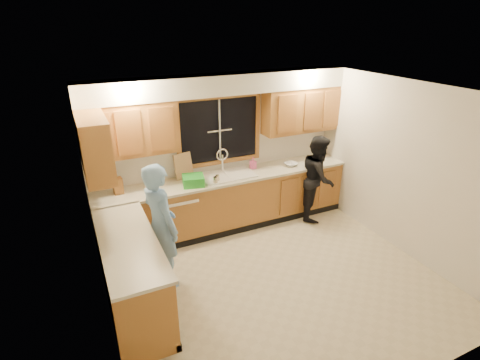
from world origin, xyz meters
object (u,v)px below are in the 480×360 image
object	(u,v)px
stove	(141,304)
bowl	(291,164)
dish_crate	(193,180)
man	(161,226)
sink	(227,179)
dishwasher	(178,215)
woman	(318,178)
soap_bottle	(253,163)
knife_block	(118,186)

from	to	relation	value
stove	bowl	world-z (taller)	bowl
stove	dish_crate	distance (m)	2.16
man	sink	bearing A→B (deg)	-69.65
dishwasher	dish_crate	distance (m)	0.64
woman	soap_bottle	distance (m)	1.15
stove	woman	size ratio (longest dim) A/B	0.61
sink	woman	distance (m)	1.59
dishwasher	dish_crate	world-z (taller)	dish_crate
dishwasher	stove	distance (m)	2.04
sink	soap_bottle	size ratio (longest dim) A/B	4.41
woman	bowl	xyz separation A→B (m)	(-0.38, 0.29, 0.21)
woman	bowl	distance (m)	0.52
man	soap_bottle	bearing A→B (deg)	-75.50
dish_crate	bowl	xyz separation A→B (m)	(1.77, 0.05, -0.05)
dishwasher	stove	world-z (taller)	stove
knife_block	soap_bottle	distance (m)	2.21
dish_crate	man	bearing A→B (deg)	-129.91
dishwasher	soap_bottle	size ratio (longest dim) A/B	4.20
dishwasher	man	bearing A→B (deg)	-116.73
stove	dish_crate	xyz separation A→B (m)	(1.19, 1.71, 0.54)
sink	dishwasher	bearing A→B (deg)	-179.01
stove	knife_block	distance (m)	1.98
dishwasher	knife_block	distance (m)	1.05
bowl	dishwasher	bearing A→B (deg)	178.80
woman	soap_bottle	bearing A→B (deg)	104.28
knife_block	man	bearing A→B (deg)	-77.61
dish_crate	bowl	distance (m)	1.77
man	knife_block	xyz separation A→B (m)	(-0.34, 1.05, 0.20)
dishwasher	sink	bearing A→B (deg)	0.99
soap_bottle	stove	bearing A→B (deg)	-140.19
knife_block	bowl	world-z (taller)	knife_block
dishwasher	stove	xyz separation A→B (m)	(-0.95, -1.81, 0.04)
woman	dish_crate	size ratio (longest dim) A/B	4.70
man	soap_bottle	world-z (taller)	man
sink	dish_crate	size ratio (longest dim) A/B	2.73
man	woman	bearing A→B (deg)	-93.55
dishwasher	stove	bearing A→B (deg)	-117.69
sink	knife_block	size ratio (longest dim) A/B	3.54
dish_crate	soap_bottle	xyz separation A→B (m)	(1.13, 0.22, 0.02)
stove	sink	bearing A→B (deg)	45.39
stove	dish_crate	world-z (taller)	dish_crate
sink	woman	xyz separation A→B (m)	(1.54, -0.35, -0.12)
stove	man	size ratio (longest dim) A/B	0.53
dishwasher	man	distance (m)	1.17
bowl	knife_block	bearing A→B (deg)	177.62
knife_block	stove	bearing A→B (deg)	-99.37
sink	man	size ratio (longest dim) A/B	0.51
man	woman	world-z (taller)	man
sink	stove	distance (m)	2.60
woman	soap_bottle	world-z (taller)	woman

